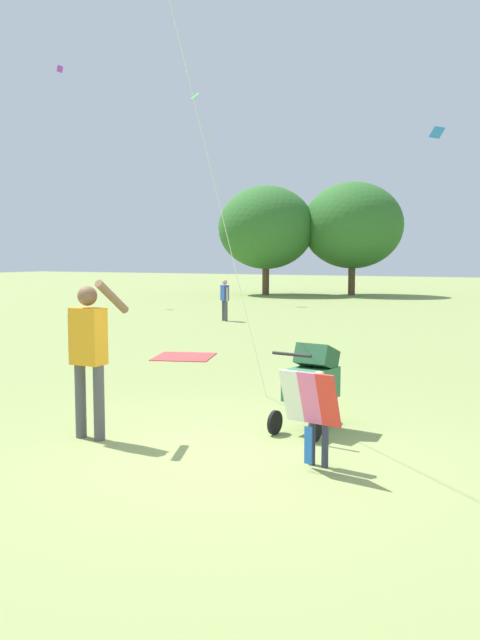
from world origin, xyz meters
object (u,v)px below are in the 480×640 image
person_red_shirt (225,296)px  picnic_blanket (184,357)px  stroller (312,379)px  child_with_butterfly_kite (317,408)px  person_adult_flyer (89,347)px

person_red_shirt → picnic_blanket: (2.84, -6.95, -0.76)m
person_red_shirt → picnic_blanket: size_ratio=1.11×
stroller → person_red_shirt: size_ratio=0.85×
picnic_blanket → person_red_shirt: bearing=112.2°
stroller → picnic_blanket: stroller is taller
child_with_butterfly_kite → person_adult_flyer: 2.66m
child_with_butterfly_kite → person_red_shirt: bearing=122.0°
child_with_butterfly_kite → stroller: (-0.54, 1.27, 0.02)m
person_red_shirt → picnic_blanket: bearing=-67.8°
child_with_butterfly_kite → person_adult_flyer: (-2.61, -0.20, 0.45)m
child_with_butterfly_kite → picnic_blanket: 7.33m
person_red_shirt → stroller: bearing=-57.0°
picnic_blanket → stroller: bearing=-43.6°
child_with_butterfly_kite → stroller: stroller is taller
child_with_butterfly_kite → stroller: size_ratio=0.87×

